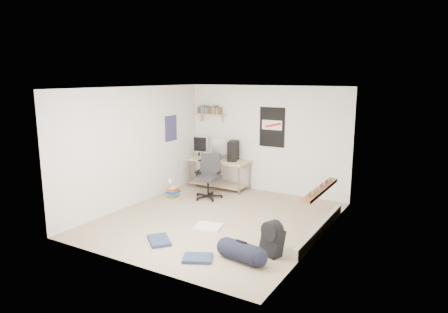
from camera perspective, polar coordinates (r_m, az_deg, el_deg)
The scene contains 26 objects.
floor at distance 7.80m, azimuth -1.09°, elevation -8.93°, with size 4.00×4.50×0.01m, color gray.
ceiling at distance 7.32m, azimuth -1.17°, elevation 9.82°, with size 4.00×4.50×0.01m, color white.
back_wall at distance 9.43m, azimuth 6.05°, elevation 2.45°, with size 4.00×0.01×2.50m, color silver.
left_wall at distance 8.66m, azimuth -12.52°, elevation 1.45°, with size 0.01×4.50×2.50m, color silver.
right_wall at distance 6.66m, azimuth 13.76°, elevation -1.57°, with size 0.01×4.50×2.50m, color silver.
desk at distance 9.79m, azimuth -0.78°, elevation -2.44°, with size 1.54×0.67×0.70m, color #CCB28D.
monitor_left at distance 10.02m, azimuth -3.33°, elevation 1.02°, with size 0.36×0.09×0.40m, color #ABAAAF.
monitor_right at distance 9.68m, azimuth -0.62°, elevation 0.64°, with size 0.35×0.09×0.39m, color #AAAAAF.
pc_tower at distance 9.58m, azimuth 1.33°, elevation 0.79°, with size 0.22×0.46×0.48m, color black.
keyboard at distance 9.57m, azimuth -2.51°, elevation -0.63°, with size 0.41×0.14×0.02m, color black.
speaker_left at distance 10.10m, azimuth -3.38°, elevation 0.43°, with size 0.08×0.08×0.17m, color black.
speaker_right at distance 9.50m, azimuth -1.27°, elevation -0.26°, with size 0.08×0.08×0.16m, color black.
office_chair at distance 8.94m, azimuth -2.28°, elevation -2.97°, with size 0.65×0.65×0.99m, color #27272A.
wall_shelf at distance 9.94m, azimuth -1.84°, elevation 6.05°, with size 0.80×0.22×0.24m, color tan.
poster_back_wall at distance 9.30m, azimuth 6.87°, elevation 4.18°, with size 0.62×0.03×0.92m, color black.
poster_left_wall at distance 9.51m, azimuth -7.59°, elevation 4.02°, with size 0.02×0.42×0.60m, color navy.
window at distance 6.92m, azimuth 14.12°, elevation 0.58°, with size 0.10×1.50×1.26m, color brown.
baseboard_heater at distance 7.29m, azimuth 13.63°, elevation -9.98°, with size 0.08×2.50×0.18m, color #B7B2A8.
backpack at distance 6.32m, azimuth 6.88°, elevation -12.06°, with size 0.33×0.26×0.44m, color black.
duffel_bag at distance 6.09m, azimuth 2.52°, elevation -13.52°, with size 0.30×0.30×0.59m, color black.
tshirt at distance 7.37m, azimuth -2.27°, elevation -10.00°, with size 0.48×0.40×0.04m, color silver.
jeans_a at distance 6.86m, azimuth -9.24°, elevation -11.74°, with size 0.50×0.32×0.05m, color #22304E.
jeans_b at distance 6.19m, azimuth -3.81°, elevation -14.29°, with size 0.43×0.32×0.05m, color #22354D.
book_stack at distance 9.13m, azimuth -7.31°, elevation -4.95°, with size 0.49×0.40×0.33m, color brown.
desk_lamp at distance 9.05m, azimuth -7.32°, elevation -3.60°, with size 0.12×0.20×0.20m, color white.
subwoofer at distance 10.19m, azimuth -3.12°, elevation -3.21°, with size 0.27×0.27×0.30m, color black.
Camera 1 is at (3.82, -6.24, 2.71)m, focal length 32.00 mm.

